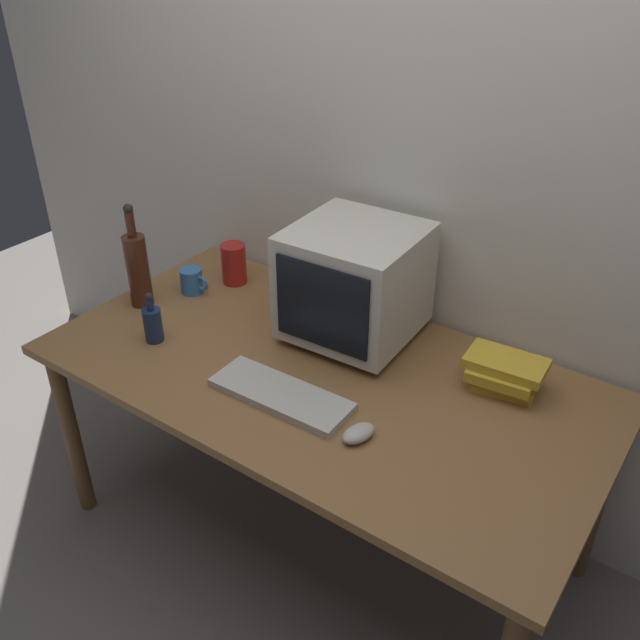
% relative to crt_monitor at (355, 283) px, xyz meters
% --- Properties ---
extents(ground_plane, '(6.00, 6.00, 0.00)m').
position_rel_crt_monitor_xyz_m(ground_plane, '(0.03, -0.22, -0.92)').
color(ground_plane, slate).
extents(back_wall, '(4.00, 0.08, 2.50)m').
position_rel_crt_monitor_xyz_m(back_wall, '(0.03, 0.28, 0.33)').
color(back_wall, silver).
rests_on(back_wall, ground).
extents(desk, '(1.70, 0.88, 0.73)m').
position_rel_crt_monitor_xyz_m(desk, '(0.03, -0.22, -0.27)').
color(desk, olive).
rests_on(desk, ground).
extents(crt_monitor, '(0.40, 0.40, 0.37)m').
position_rel_crt_monitor_xyz_m(crt_monitor, '(0.00, 0.00, 0.00)').
color(crt_monitor, beige).
rests_on(crt_monitor, desk).
extents(keyboard, '(0.42, 0.16, 0.02)m').
position_rel_crt_monitor_xyz_m(keyboard, '(0.01, -0.40, -0.18)').
color(keyboard, beige).
rests_on(keyboard, desk).
extents(computer_mouse, '(0.08, 0.11, 0.04)m').
position_rel_crt_monitor_xyz_m(computer_mouse, '(0.28, -0.41, -0.17)').
color(computer_mouse, beige).
rests_on(computer_mouse, desk).
extents(bottle_tall, '(0.08, 0.08, 0.37)m').
position_rel_crt_monitor_xyz_m(bottle_tall, '(-0.71, -0.26, -0.05)').
color(bottle_tall, '#472314').
rests_on(bottle_tall, desk).
extents(bottle_short, '(0.06, 0.06, 0.17)m').
position_rel_crt_monitor_xyz_m(bottle_short, '(-0.50, -0.39, -0.13)').
color(bottle_short, navy).
rests_on(bottle_short, desk).
extents(book_stack, '(0.23, 0.17, 0.10)m').
position_rel_crt_monitor_xyz_m(book_stack, '(0.51, 0.01, -0.14)').
color(book_stack, gold).
rests_on(book_stack, desk).
extents(mug, '(0.12, 0.08, 0.09)m').
position_rel_crt_monitor_xyz_m(mug, '(-0.63, -0.09, -0.15)').
color(mug, '#3370B2').
rests_on(mug, desk).
extents(metal_canister, '(0.09, 0.09, 0.15)m').
position_rel_crt_monitor_xyz_m(metal_canister, '(-0.55, 0.05, -0.12)').
color(metal_canister, '#A51E19').
rests_on(metal_canister, desk).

